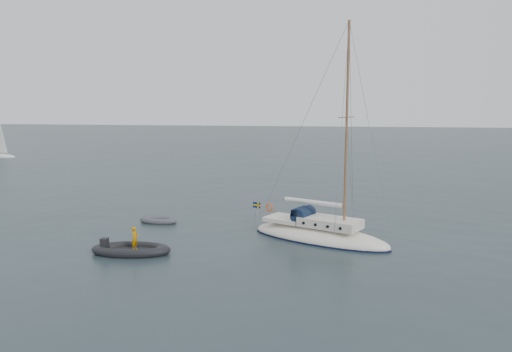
# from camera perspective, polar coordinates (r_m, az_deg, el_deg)

# --- Properties ---
(ground) EXTENTS (300.00, 300.00, 0.00)m
(ground) POSITION_cam_1_polar(r_m,az_deg,el_deg) (27.44, 3.33, -7.36)
(ground) COLOR black
(ground) RESTS_ON ground
(sailboat) EXTENTS (8.46, 2.54, 12.05)m
(sailboat) POSITION_cam_1_polar(r_m,az_deg,el_deg) (27.46, 7.31, -5.44)
(sailboat) COLOR white
(sailboat) RESTS_ON ground
(dinghy) EXTENTS (2.43, 1.10, 0.35)m
(dinghy) POSITION_cam_1_polar(r_m,az_deg,el_deg) (31.96, -11.10, -4.99)
(dinghy) COLOR #4C4C51
(dinghy) RESTS_ON ground
(rib) EXTENTS (3.97, 1.80, 1.39)m
(rib) POSITION_cam_1_polar(r_m,az_deg,el_deg) (25.74, -14.12, -8.11)
(rib) COLOR black
(rib) RESTS_ON ground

